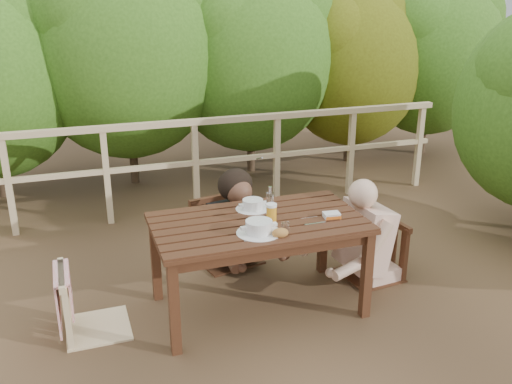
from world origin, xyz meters
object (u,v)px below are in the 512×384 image
object	(u,v)px
bread_roll	(280,233)
bottle	(270,202)
chair_right	(373,226)
diner_right	(379,195)
chair_left	(92,271)
beer_glass	(271,214)
soup_near	(259,228)
woman	(226,188)
chair_far	(227,207)
butter_tub	(331,216)
soup_far	(253,205)
tumbler	(285,227)
table	(258,265)

from	to	relation	value
bread_roll	bottle	size ratio (longest dim) A/B	0.48
chair_right	diner_right	xyz separation A→B (m)	(0.03, 0.00, 0.26)
chair_left	beer_glass	bearing A→B (deg)	-97.07
soup_near	beer_glass	size ratio (longest dim) A/B	2.09
woman	chair_left	bearing A→B (deg)	20.76
woman	bottle	distance (m)	0.80
chair_left	bread_roll	xyz separation A→B (m)	(1.21, -0.39, 0.27)
chair_far	butter_tub	xyz separation A→B (m)	(0.51, -0.94, 0.21)
chair_far	bread_roll	world-z (taller)	chair_far
soup_near	soup_far	world-z (taller)	soup_near
woman	butter_tub	world-z (taller)	woman
chair_right	beer_glass	distance (m)	1.03
chair_far	diner_right	xyz separation A→B (m)	(1.07, -0.66, 0.21)
beer_glass	bottle	bearing A→B (deg)	75.55
soup_near	bread_roll	xyz separation A→B (m)	(0.12, -0.09, -0.02)
bottle	tumbler	size ratio (longest dim) A/B	3.45
beer_glass	woman	bearing A→B (deg)	95.29
woman	tumbler	distance (m)	1.07
chair_right	bottle	distance (m)	1.00
woman	bread_roll	size ratio (longest dim) A/B	11.79
bottle	bread_roll	bearing A→B (deg)	-99.11
table	woman	world-z (taller)	woman
woman	tumbler	size ratio (longest dim) A/B	19.70
diner_right	chair_right	bearing A→B (deg)	83.84
tumbler	butter_tub	bearing A→B (deg)	14.00
table	bottle	bearing A→B (deg)	28.77
soup_far	bread_roll	size ratio (longest dim) A/B	2.28
soup_near	bottle	xyz separation A→B (m)	(0.18, 0.27, 0.07)
woman	beer_glass	bearing A→B (deg)	83.00
soup_far	beer_glass	distance (m)	0.28
chair_left	table	bearing A→B (deg)	-95.01
chair_left	soup_far	size ratio (longest dim) A/B	3.53
soup_near	beer_glass	xyz separation A→B (m)	(0.15, 0.16, 0.02)
bread_roll	beer_glass	distance (m)	0.25
butter_tub	tumbler	bearing A→B (deg)	-159.12
tumbler	chair_left	bearing A→B (deg)	166.39
chair_left	bread_roll	world-z (taller)	chair_left
chair_right	tumbler	size ratio (longest dim) A/B	13.36
woman	beer_glass	size ratio (longest dim) A/B	9.14
diner_right	soup_far	world-z (taller)	diner_right
woman	diner_right	distance (m)	1.27
beer_glass	bottle	xyz separation A→B (m)	(0.03, 0.11, 0.04)
chair_right	tumbler	bearing A→B (deg)	-73.63
chair_left	chair_right	distance (m)	2.19
chair_left	woman	bearing A→B (deg)	-57.64
chair_left	woman	xyz separation A→B (m)	(1.16, 0.75, 0.21)
bread_roll	butter_tub	world-z (taller)	bread_roll
chair_left	diner_right	world-z (taller)	diner_right
diner_right	bottle	size ratio (longest dim) A/B	6.09
butter_tub	chair_left	bearing A→B (deg)	179.69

